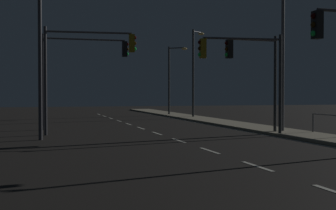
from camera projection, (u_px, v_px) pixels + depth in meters
name	position (u px, v px, depth m)	size (l,w,h in m)	color
ground_plane	(176.00, 140.00, 22.40)	(112.00, 112.00, 0.00)	black
sidewalk_right	(302.00, 135.00, 24.20)	(2.52, 77.00, 0.14)	gray
lane_markings_center	(157.00, 133.00, 25.77)	(0.14, 50.00, 0.01)	silver
lane_edge_line	(234.00, 129.00, 28.61)	(0.14, 53.00, 0.01)	silver
traffic_light_overhead_east	(244.00, 63.00, 23.84)	(4.37, 0.61, 5.00)	#2D3033
traffic_light_near_left	(85.00, 58.00, 25.05)	(4.81, 0.56, 5.61)	#38383D
traffic_light_near_right	(81.00, 62.00, 28.82)	(5.24, 0.34, 5.67)	#38383D
traffic_light_far_right	(254.00, 64.00, 24.94)	(3.06, 0.48, 5.06)	#2D3033
street_lamp_mid_block	(195.00, 65.00, 41.54)	(1.39, 1.13, 7.53)	#2D3033
street_lamp_far_end	(172.00, 73.00, 46.09)	(1.59, 1.28, 6.51)	#2D3033
street_lamp_median	(286.00, 38.00, 25.52)	(0.56, 2.02, 8.42)	#4C4C51
street_lamp_across_street	(36.00, 51.00, 21.72)	(1.33, 1.98, 6.69)	#38383D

